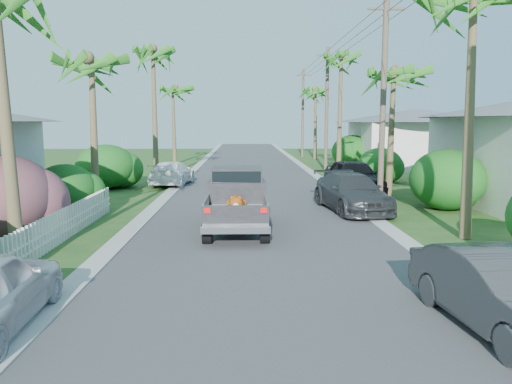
{
  "coord_description": "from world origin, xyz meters",
  "views": [
    {
      "loc": [
        -0.55,
        -9.09,
        3.56
      ],
      "look_at": [
        -0.16,
        6.4,
        1.4
      ],
      "focal_mm": 35.0,
      "sensor_mm": 36.0,
      "label": 1
    }
  ],
  "objects_px": {
    "parked_car_rn": "(501,293)",
    "palm_r_d": "(316,90)",
    "parked_car_lf": "(172,173)",
    "utility_pole_d": "(303,113)",
    "utility_pole_b": "(383,99)",
    "palm_r_c": "(341,56)",
    "palm_r_b": "(393,72)",
    "utility_pole_c": "(327,108)",
    "palm_l_d": "(173,88)",
    "parked_car_rf": "(353,177)",
    "pickup_truck": "(237,199)",
    "palm_l_b": "(90,59)",
    "palm_l_c": "(153,50)",
    "house_right_far": "(415,141)",
    "parked_car_rm": "(352,193)"
  },
  "relations": [
    {
      "from": "utility_pole_b",
      "to": "pickup_truck",
      "type": "bearing_deg",
      "value": -139.6
    },
    {
      "from": "parked_car_rn",
      "to": "house_right_far",
      "type": "xyz_separation_m",
      "value": [
        9.16,
        31.03,
        1.44
      ]
    },
    {
      "from": "house_right_far",
      "to": "palm_r_b",
      "type": "bearing_deg",
      "value": -113.11
    },
    {
      "from": "utility_pole_c",
      "to": "pickup_truck",
      "type": "bearing_deg",
      "value": -107.35
    },
    {
      "from": "parked_car_lf",
      "to": "utility_pole_d",
      "type": "height_order",
      "value": "utility_pole_d"
    },
    {
      "from": "palm_l_b",
      "to": "house_right_far",
      "type": "relative_size",
      "value": 0.82
    },
    {
      "from": "pickup_truck",
      "to": "utility_pole_c",
      "type": "bearing_deg",
      "value": 72.65
    },
    {
      "from": "house_right_far",
      "to": "utility_pole_b",
      "type": "xyz_separation_m",
      "value": [
        -7.4,
        -17.0,
        2.48
      ]
    },
    {
      "from": "pickup_truck",
      "to": "parked_car_rf",
      "type": "relative_size",
      "value": 1.02
    },
    {
      "from": "palm_r_c",
      "to": "palm_r_d",
      "type": "bearing_deg",
      "value": 88.77
    },
    {
      "from": "utility_pole_b",
      "to": "palm_r_b",
      "type": "bearing_deg",
      "value": 63.43
    },
    {
      "from": "parked_car_rf",
      "to": "palm_r_c",
      "type": "relative_size",
      "value": 0.53
    },
    {
      "from": "utility_pole_c",
      "to": "parked_car_lf",
      "type": "bearing_deg",
      "value": -140.13
    },
    {
      "from": "palm_r_c",
      "to": "palm_l_b",
      "type": "bearing_deg",
      "value": -132.88
    },
    {
      "from": "parked_car_rf",
      "to": "palm_r_b",
      "type": "distance_m",
      "value": 5.4
    },
    {
      "from": "palm_l_d",
      "to": "palm_r_b",
      "type": "height_order",
      "value": "palm_l_d"
    },
    {
      "from": "utility_pole_b",
      "to": "utility_pole_d",
      "type": "relative_size",
      "value": 1.0
    },
    {
      "from": "parked_car_rm",
      "to": "palm_l_d",
      "type": "bearing_deg",
      "value": 106.03
    },
    {
      "from": "palm_r_d",
      "to": "parked_car_rm",
      "type": "bearing_deg",
      "value": -95.22
    },
    {
      "from": "parked_car_rn",
      "to": "utility_pole_b",
      "type": "distance_m",
      "value": 14.67
    },
    {
      "from": "utility_pole_c",
      "to": "utility_pole_d",
      "type": "xyz_separation_m",
      "value": [
        0.0,
        15.0,
        0.0
      ]
    },
    {
      "from": "parked_car_rf",
      "to": "utility_pole_d",
      "type": "height_order",
      "value": "utility_pole_d"
    },
    {
      "from": "palm_l_c",
      "to": "palm_r_b",
      "type": "relative_size",
      "value": 1.28
    },
    {
      "from": "parked_car_rn",
      "to": "palm_r_d",
      "type": "xyz_separation_m",
      "value": [
        2.66,
        41.03,
        6.05
      ]
    },
    {
      "from": "parked_car_rf",
      "to": "utility_pole_b",
      "type": "height_order",
      "value": "utility_pole_b"
    },
    {
      "from": "palm_r_b",
      "to": "palm_r_c",
      "type": "bearing_deg",
      "value": 92.08
    },
    {
      "from": "parked_car_rm",
      "to": "utility_pole_d",
      "type": "relative_size",
      "value": 0.57
    },
    {
      "from": "parked_car_rf",
      "to": "palm_r_d",
      "type": "height_order",
      "value": "palm_r_d"
    },
    {
      "from": "parked_car_rf",
      "to": "palm_l_c",
      "type": "relative_size",
      "value": 0.55
    },
    {
      "from": "utility_pole_c",
      "to": "utility_pole_d",
      "type": "bearing_deg",
      "value": 90.0
    },
    {
      "from": "palm_l_d",
      "to": "utility_pole_c",
      "type": "distance_m",
      "value": 13.63
    },
    {
      "from": "parked_car_lf",
      "to": "palm_l_b",
      "type": "bearing_deg",
      "value": 79.32
    },
    {
      "from": "palm_r_d",
      "to": "utility_pole_d",
      "type": "xyz_separation_m",
      "value": [
        -0.9,
        3.0,
        -2.14
      ]
    },
    {
      "from": "parked_car_rf",
      "to": "palm_l_b",
      "type": "distance_m",
      "value": 13.47
    },
    {
      "from": "parked_car_lf",
      "to": "palm_l_d",
      "type": "distance_m",
      "value": 15.77
    },
    {
      "from": "utility_pole_d",
      "to": "utility_pole_b",
      "type": "bearing_deg",
      "value": -90.0
    },
    {
      "from": "palm_l_b",
      "to": "palm_l_d",
      "type": "distance_m",
      "value": 22.0
    },
    {
      "from": "pickup_truck",
      "to": "palm_l_b",
      "type": "xyz_separation_m",
      "value": [
        -6.02,
        4.43,
        5.14
      ]
    },
    {
      "from": "parked_car_rn",
      "to": "palm_r_c",
      "type": "relative_size",
      "value": 0.44
    },
    {
      "from": "pickup_truck",
      "to": "palm_r_d",
      "type": "xyz_separation_m",
      "value": [
        7.28,
        32.43,
        5.73
      ]
    },
    {
      "from": "utility_pole_c",
      "to": "parked_car_rf",
      "type": "bearing_deg",
      "value": -92.81
    },
    {
      "from": "parked_car_rn",
      "to": "utility_pole_b",
      "type": "relative_size",
      "value": 0.46
    },
    {
      "from": "parked_car_rn",
      "to": "utility_pole_c",
      "type": "height_order",
      "value": "utility_pole_c"
    },
    {
      "from": "parked_car_rm",
      "to": "parked_car_lf",
      "type": "xyz_separation_m",
      "value": [
        -8.48,
        8.66,
        -0.06
      ]
    },
    {
      "from": "palm_l_b",
      "to": "palm_r_b",
      "type": "bearing_deg",
      "value": 12.62
    },
    {
      "from": "pickup_truck",
      "to": "palm_l_c",
      "type": "relative_size",
      "value": 0.56
    },
    {
      "from": "parked_car_lf",
      "to": "utility_pole_b",
      "type": "height_order",
      "value": "utility_pole_b"
    },
    {
      "from": "parked_car_rn",
      "to": "utility_pole_b",
      "type": "height_order",
      "value": "utility_pole_b"
    },
    {
      "from": "parked_car_lf",
      "to": "utility_pole_b",
      "type": "xyz_separation_m",
      "value": [
        10.25,
        -6.44,
        3.92
      ]
    },
    {
      "from": "parked_car_rm",
      "to": "parked_car_lf",
      "type": "relative_size",
      "value": 1.09
    }
  ]
}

